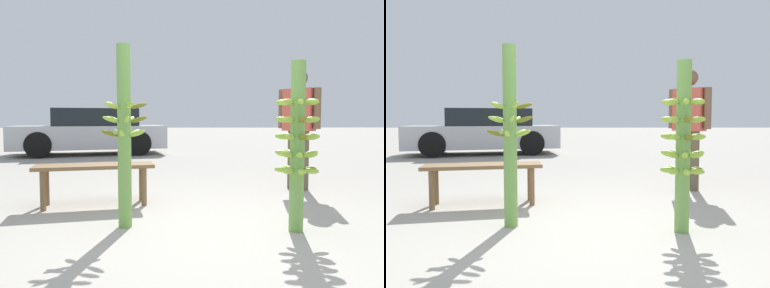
{
  "view_description": "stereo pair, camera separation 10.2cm",
  "coord_description": "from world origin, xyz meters",
  "views": [
    {
      "loc": [
        -0.32,
        -3.04,
        0.98
      ],
      "look_at": [
        -0.19,
        0.49,
        0.75
      ],
      "focal_mm": 35.0,
      "sensor_mm": 36.0,
      "label": 1
    },
    {
      "loc": [
        -0.22,
        -3.04,
        0.98
      ],
      "look_at": [
        -0.19,
        0.49,
        0.75
      ],
      "focal_mm": 35.0,
      "sensor_mm": 36.0,
      "label": 2
    }
  ],
  "objects": [
    {
      "name": "ground_plane",
      "position": [
        0.0,
        0.0,
        0.0
      ],
      "size": [
        80.0,
        80.0,
        0.0
      ],
      "primitive_type": "plane",
      "color": "#9E998E"
    },
    {
      "name": "banana_stalk_left",
      "position": [
        -0.81,
        0.34,
        0.84
      ],
      "size": [
        0.42,
        0.42,
        1.64
      ],
      "color": "#6B9E47",
      "rests_on": "ground_plane"
    },
    {
      "name": "banana_stalk_center",
      "position": [
        0.71,
        0.15,
        0.77
      ],
      "size": [
        0.39,
        0.39,
        1.48
      ],
      "color": "#6B9E47",
      "rests_on": "ground_plane"
    },
    {
      "name": "vendor_person",
      "position": [
        1.35,
        2.1,
        0.99
      ],
      "size": [
        0.51,
        0.52,
        1.66
      ],
      "rotation": [
        0.0,
        0.0,
        2.35
      ],
      "color": "brown",
      "rests_on": "ground_plane"
    },
    {
      "name": "market_bench",
      "position": [
        -1.27,
        1.21,
        0.39
      ],
      "size": [
        1.37,
        0.64,
        0.47
      ],
      "rotation": [
        0.0,
        0.0,
        0.2
      ],
      "color": "brown",
      "rests_on": "ground_plane"
    },
    {
      "name": "parked_car",
      "position": [
        -2.76,
        7.49,
        0.62
      ],
      "size": [
        4.36,
        2.63,
        1.27
      ],
      "rotation": [
        0.0,
        0.0,
        1.81
      ],
      "color": "#B7B7BC",
      "rests_on": "ground_plane"
    }
  ]
}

